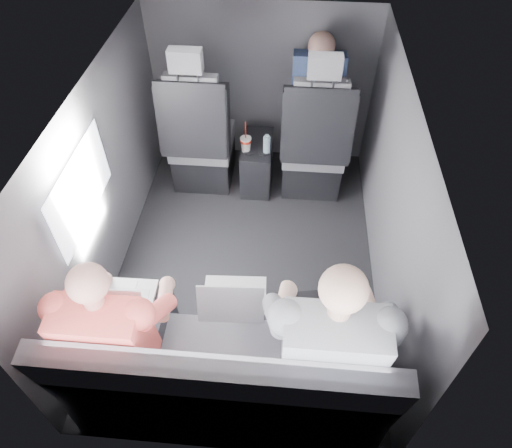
# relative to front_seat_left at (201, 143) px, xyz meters

# --- Properties ---
(floor) EXTENTS (2.60, 2.60, 0.00)m
(floor) POSITION_rel_front_seat_left_xyz_m (0.45, -0.84, -0.40)
(floor) COLOR black
(floor) RESTS_ON ground
(ceiling) EXTENTS (2.60, 2.60, 0.00)m
(ceiling) POSITION_rel_front_seat_left_xyz_m (0.45, -0.84, 0.95)
(ceiling) COLOR #B2B2AD
(ceiling) RESTS_ON panel_back
(panel_left) EXTENTS (0.02, 2.60, 1.35)m
(panel_left) POSITION_rel_front_seat_left_xyz_m (-0.45, -0.84, 0.27)
(panel_left) COLOR #56565B
(panel_left) RESTS_ON floor
(panel_right) EXTENTS (0.02, 2.60, 1.35)m
(panel_right) POSITION_rel_front_seat_left_xyz_m (1.35, -0.84, 0.27)
(panel_right) COLOR #56565B
(panel_right) RESTS_ON floor
(panel_front) EXTENTS (1.80, 0.02, 1.35)m
(panel_front) POSITION_rel_front_seat_left_xyz_m (0.45, 0.46, 0.27)
(panel_front) COLOR #56565B
(panel_front) RESTS_ON floor
(panel_back) EXTENTS (1.80, 0.02, 1.35)m
(panel_back) POSITION_rel_front_seat_left_xyz_m (0.45, -2.14, 0.27)
(panel_back) COLOR #56565B
(panel_back) RESTS_ON floor
(side_window) EXTENTS (0.02, 0.75, 0.42)m
(side_window) POSITION_rel_front_seat_left_xyz_m (-0.43, -1.14, 0.50)
(side_window) COLOR white
(side_window) RESTS_ON panel_left
(seatbelt) EXTENTS (0.35, 0.11, 0.59)m
(seatbelt) POSITION_rel_front_seat_left_xyz_m (0.90, -0.17, 0.40)
(seatbelt) COLOR black
(seatbelt) RESTS_ON front_seat_right
(front_seat_left) EXTENTS (0.52, 0.58, 1.26)m
(front_seat_left) POSITION_rel_front_seat_left_xyz_m (0.00, 0.00, 0.00)
(front_seat_left) COLOR black
(front_seat_left) RESTS_ON floor
(front_seat_right) EXTENTS (0.52, 0.58, 1.26)m
(front_seat_right) POSITION_rel_front_seat_left_xyz_m (0.90, 0.00, 0.00)
(front_seat_right) COLOR black
(front_seat_right) RESTS_ON floor
(center_console) EXTENTS (0.24, 0.48, 0.41)m
(center_console) POSITION_rel_front_seat_left_xyz_m (0.45, 0.04, -0.20)
(center_console) COLOR black
(center_console) RESTS_ON floor
(rear_bench) EXTENTS (1.60, 0.57, 0.92)m
(rear_bench) POSITION_rel_front_seat_left_xyz_m (0.45, -1.90, -0.09)
(rear_bench) COLOR slate
(rear_bench) RESTS_ON floor
(soda_cup) EXTENTS (0.09, 0.09, 0.26)m
(soda_cup) POSITION_rel_front_seat_left_xyz_m (0.37, -0.06, 0.07)
(soda_cup) COLOR white
(soda_cup) RESTS_ON center_console
(water_bottle) EXTENTS (0.06, 0.06, 0.16)m
(water_bottle) POSITION_rel_front_seat_left_xyz_m (0.53, -0.07, 0.07)
(water_bottle) COLOR #A7C2E2
(water_bottle) RESTS_ON center_console
(laptop_white) EXTENTS (0.32, 0.30, 0.24)m
(laptop_white) POSITION_rel_front_seat_left_xyz_m (-0.12, -1.67, 0.23)
(laptop_white) COLOR silver
(laptop_white) RESTS_ON passenger_rear_left
(laptop_silver) EXTENTS (0.34, 0.31, 0.24)m
(laptop_silver) POSITION_rel_front_seat_left_xyz_m (0.46, -1.60, 0.23)
(laptop_silver) COLOR silver
(laptop_silver) RESTS_ON rear_bench
(laptop_black) EXTENTS (0.37, 0.36, 0.24)m
(laptop_black) POSITION_rel_front_seat_left_xyz_m (0.93, -1.66, 0.23)
(laptop_black) COLOR black
(laptop_black) RESTS_ON passenger_rear_right
(passenger_rear_left) EXTENTS (0.49, 0.61, 1.20)m
(passenger_rear_left) POSITION_rel_front_seat_left_xyz_m (-0.07, -1.81, 0.22)
(passenger_rear_left) COLOR #2D2E32
(passenger_rear_left) RESTS_ON rear_bench
(passenger_rear_right) EXTENTS (0.54, 0.66, 1.29)m
(passenger_rear_right) POSITION_rel_front_seat_left_xyz_m (0.94, -1.81, 0.25)
(passenger_rear_right) COLOR navy
(passenger_rear_right) RESTS_ON rear_bench
(passenger_front_right) EXTENTS (0.39, 0.39, 0.79)m
(passenger_front_right) POSITION_rel_front_seat_left_xyz_m (0.89, 0.26, 0.35)
(passenger_front_right) COLOR navy
(passenger_front_right) RESTS_ON front_seat_right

